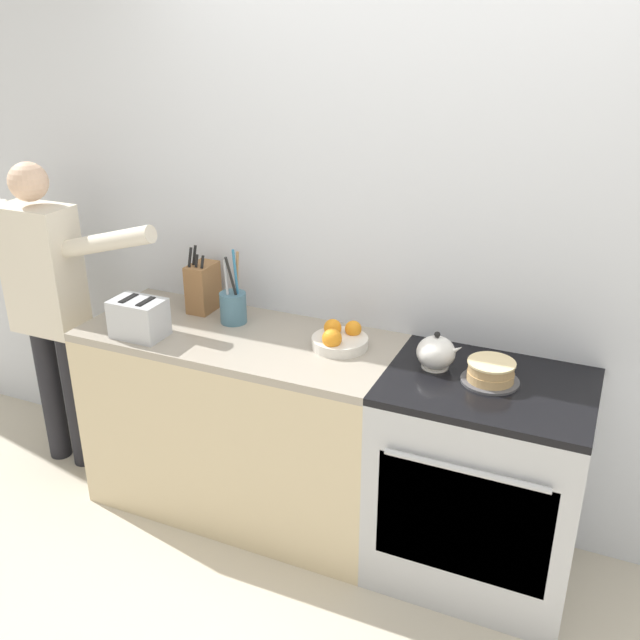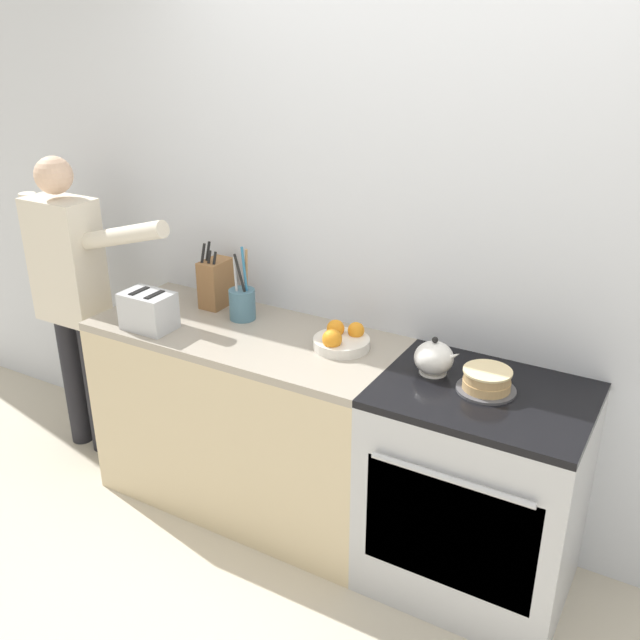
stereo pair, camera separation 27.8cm
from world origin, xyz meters
The scene contains 11 objects.
ground_plane centered at (0.00, 0.00, 0.00)m, with size 16.00×16.00×0.00m, color beige.
wall_back centered at (0.00, 0.62, 1.30)m, with size 8.00×0.04×2.60m.
counter_cabinet centered at (-0.74, 0.30, 0.44)m, with size 1.38×0.60×0.88m.
stove_range centered at (0.35, 0.30, 0.44)m, with size 0.78×0.63×0.88m.
layer_cake centered at (0.35, 0.31, 0.92)m, with size 0.22×0.22×0.09m.
tea_kettle centered at (0.13, 0.34, 0.95)m, with size 0.18×0.15×0.15m.
knife_block centered at (-1.02, 0.48, 1.00)m, with size 0.10×0.16×0.31m.
utensil_crock centered at (-0.82, 0.41, 0.96)m, with size 0.12×0.12×0.35m.
fruit_bowl centered at (-0.29, 0.36, 0.92)m, with size 0.23×0.23×0.11m.
toaster centered at (-1.11, 0.12, 0.97)m, with size 0.24×0.15×0.17m.
person_baker centered at (-1.74, 0.25, 0.92)m, with size 0.90×0.20×1.55m.
Camera 2 is at (0.96, -1.98, 2.17)m, focal length 40.00 mm.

